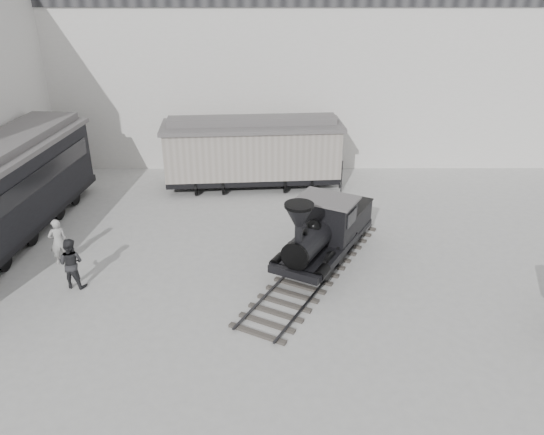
{
  "coord_description": "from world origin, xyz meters",
  "views": [
    {
      "loc": [
        0.02,
        -12.73,
        9.73
      ],
      "look_at": [
        0.09,
        3.52,
        2.0
      ],
      "focal_mm": 35.0,
      "sensor_mm": 36.0,
      "label": 1
    }
  ],
  "objects_px": {
    "boxcar": "(253,151)",
    "visitor_a": "(58,241)",
    "visitor_b": "(71,263)",
    "locomotive": "(323,235)"
  },
  "relations": [
    {
      "from": "boxcar",
      "to": "visitor_b",
      "type": "bearing_deg",
      "value": -127.04
    },
    {
      "from": "boxcar",
      "to": "locomotive",
      "type": "bearing_deg",
      "value": -74.23
    },
    {
      "from": "boxcar",
      "to": "visitor_b",
      "type": "relative_size",
      "value": 4.86
    },
    {
      "from": "visitor_a",
      "to": "visitor_b",
      "type": "height_order",
      "value": "visitor_b"
    },
    {
      "from": "visitor_b",
      "to": "boxcar",
      "type": "bearing_deg",
      "value": -112.48
    },
    {
      "from": "boxcar",
      "to": "visitor_b",
      "type": "height_order",
      "value": "boxcar"
    },
    {
      "from": "boxcar",
      "to": "visitor_a",
      "type": "bearing_deg",
      "value": -136.73
    },
    {
      "from": "visitor_a",
      "to": "visitor_b",
      "type": "relative_size",
      "value": 0.98
    },
    {
      "from": "visitor_a",
      "to": "visitor_b",
      "type": "xyz_separation_m",
      "value": [
        0.99,
        -1.56,
        0.02
      ]
    },
    {
      "from": "locomotive",
      "to": "visitor_b",
      "type": "distance_m",
      "value": 8.56
    }
  ]
}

